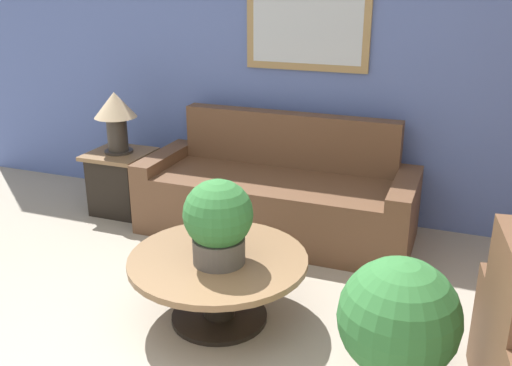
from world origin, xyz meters
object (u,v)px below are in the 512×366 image
at_px(side_table, 121,181).
at_px(couch_main, 277,197).
at_px(table_lamp, 116,113).
at_px(coffee_table, 218,274).
at_px(potted_plant_on_table, 218,220).
at_px(potted_plant_floor, 398,323).

bearing_deg(side_table, couch_main, 3.01).
xyz_separation_m(side_table, table_lamp, (0.00, 0.00, 0.63)).
relative_size(coffee_table, potted_plant_on_table, 2.13).
xyz_separation_m(coffee_table, potted_plant_on_table, (0.03, -0.05, 0.39)).
height_order(side_table, potted_plant_on_table, potted_plant_on_table).
bearing_deg(coffee_table, couch_main, 93.57).
distance_m(coffee_table, potted_plant_on_table, 0.39).
bearing_deg(couch_main, side_table, -176.99).
bearing_deg(potted_plant_floor, couch_main, 126.50).
height_order(potted_plant_on_table, potted_plant_floor, potted_plant_on_table).
height_order(side_table, potted_plant_floor, potted_plant_floor).
distance_m(side_table, potted_plant_floor, 3.09).
relative_size(side_table, potted_plant_on_table, 1.09).
distance_m(table_lamp, potted_plant_floor, 3.13).
xyz_separation_m(coffee_table, table_lamp, (-1.55, 1.28, 0.60)).
distance_m(couch_main, table_lamp, 1.59).
bearing_deg(side_table, potted_plant_on_table, -40.20).
bearing_deg(potted_plant_on_table, coffee_table, 121.41).
distance_m(couch_main, side_table, 1.47).
height_order(couch_main, potted_plant_on_table, couch_main).
bearing_deg(side_table, table_lamp, 0.00).
xyz_separation_m(couch_main, side_table, (-1.47, -0.08, -0.03)).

